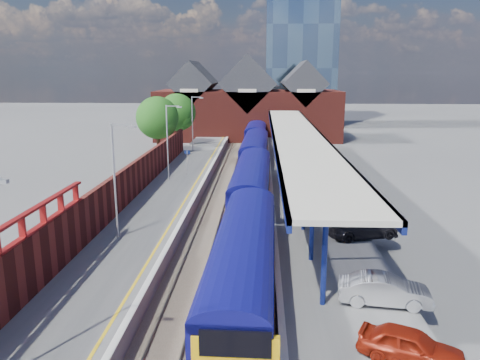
% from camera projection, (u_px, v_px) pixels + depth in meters
% --- Properties ---
extents(ground, '(240.00, 240.00, 0.00)m').
position_uv_depth(ground, '(241.00, 173.00, 52.04)').
color(ground, '#5B5B5E').
rests_on(ground, ground).
extents(ballast_bed, '(6.00, 76.00, 0.06)m').
position_uv_depth(ballast_bed, '(236.00, 195.00, 42.30)').
color(ballast_bed, '#473D33').
rests_on(ballast_bed, ground).
extents(rails, '(4.51, 76.00, 0.14)m').
position_uv_depth(rails, '(236.00, 194.00, 42.28)').
color(rails, slate).
rests_on(rails, ground).
extents(left_platform, '(5.00, 76.00, 1.00)m').
position_uv_depth(left_platform, '(176.00, 190.00, 42.44)').
color(left_platform, '#565659').
rests_on(left_platform, ground).
extents(right_platform, '(6.00, 76.00, 1.00)m').
position_uv_depth(right_platform, '(303.00, 191.00, 41.93)').
color(right_platform, '#565659').
rests_on(right_platform, ground).
extents(coping_left, '(0.30, 76.00, 0.05)m').
position_uv_depth(coping_left, '(201.00, 184.00, 42.22)').
color(coping_left, silver).
rests_on(coping_left, left_platform).
extents(coping_right, '(0.30, 76.00, 0.05)m').
position_uv_depth(coping_right, '(271.00, 185.00, 41.94)').
color(coping_right, silver).
rests_on(coping_right, right_platform).
extents(yellow_line, '(0.14, 76.00, 0.01)m').
position_uv_depth(yellow_line, '(195.00, 185.00, 42.25)').
color(yellow_line, yellow).
rests_on(yellow_line, left_platform).
extents(train, '(3.20, 65.96, 3.45)m').
position_uv_depth(train, '(254.00, 162.00, 46.75)').
color(train, '#0E0D61').
rests_on(train, ground).
extents(canopy, '(4.50, 52.00, 4.48)m').
position_uv_depth(canopy, '(297.00, 136.00, 42.78)').
color(canopy, navy).
rests_on(canopy, right_platform).
extents(lamp_post_b, '(1.48, 0.18, 7.00)m').
position_uv_depth(lamp_post_b, '(116.00, 174.00, 27.85)').
color(lamp_post_b, '#A5A8AA').
rests_on(lamp_post_b, left_platform).
extents(lamp_post_c, '(1.48, 0.18, 7.00)m').
position_uv_depth(lamp_post_c, '(169.00, 138.00, 43.42)').
color(lamp_post_c, '#A5A8AA').
rests_on(lamp_post_c, left_platform).
extents(lamp_post_d, '(1.48, 0.18, 7.00)m').
position_uv_depth(lamp_post_d, '(193.00, 120.00, 59.00)').
color(lamp_post_d, '#A5A8AA').
rests_on(lamp_post_d, left_platform).
extents(platform_sign, '(0.55, 0.08, 2.50)m').
position_uv_depth(platform_sign, '(187.00, 158.00, 45.82)').
color(platform_sign, '#A5A8AA').
rests_on(platform_sign, left_platform).
extents(brick_wall, '(0.35, 50.00, 3.86)m').
position_uv_depth(brick_wall, '(126.00, 185.00, 35.83)').
color(brick_wall, '#5C1D18').
rests_on(brick_wall, left_platform).
extents(station_building, '(30.00, 12.12, 13.78)m').
position_uv_depth(station_building, '(248.00, 106.00, 78.08)').
color(station_building, '#5C1D18').
rests_on(station_building, ground).
extents(glass_tower, '(14.20, 14.20, 40.30)m').
position_uv_depth(glass_tower, '(300.00, 26.00, 95.74)').
color(glass_tower, '#435774').
rests_on(glass_tower, ground).
extents(tree_near, '(5.20, 5.20, 8.10)m').
position_uv_depth(tree_near, '(158.00, 119.00, 57.06)').
color(tree_near, '#382314').
rests_on(tree_near, ground).
extents(tree_far, '(5.20, 5.20, 8.10)m').
position_uv_depth(tree_far, '(178.00, 114.00, 64.80)').
color(tree_far, '#382314').
rests_on(tree_far, ground).
extents(parked_car_red, '(3.84, 2.84, 1.22)m').
position_uv_depth(parked_car_red, '(410.00, 346.00, 16.25)').
color(parked_car_red, maroon).
rests_on(parked_car_red, right_platform).
extents(parked_car_silver, '(4.08, 1.87, 1.30)m').
position_uv_depth(parked_car_silver, '(385.00, 290.00, 20.33)').
color(parked_car_silver, '#BBBBC0').
rests_on(parked_car_silver, right_platform).
extents(parked_car_dark, '(4.76, 2.89, 1.29)m').
position_uv_depth(parked_car_dark, '(362.00, 227.00, 28.63)').
color(parked_car_dark, black).
rests_on(parked_car_dark, right_platform).
extents(parked_car_blue, '(4.45, 2.39, 1.19)m').
position_uv_depth(parked_car_blue, '(339.00, 192.00, 37.11)').
color(parked_car_blue, navy).
rests_on(parked_car_blue, right_platform).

